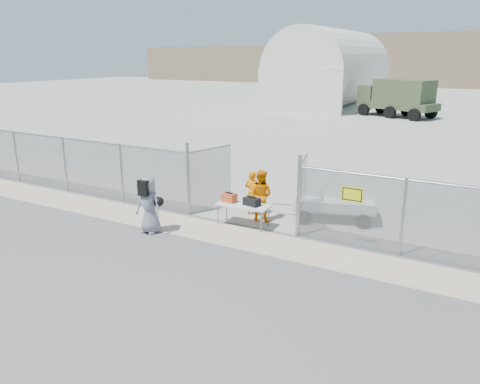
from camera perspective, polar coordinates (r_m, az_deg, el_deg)
The scene contains 13 objects.
ground at distance 13.61m, azimuth -4.15°, elevation -6.52°, with size 160.00×160.00×0.00m, color #444242.
tarmac_inside at distance 53.15m, azimuth 21.94°, elevation 9.49°, with size 160.00×80.00×0.01m, color #9D9E8D.
dirt_strip at distance 14.39m, azimuth -1.96°, elevation -5.16°, with size 44.00×1.60×0.01m, color #C4A88D.
chain_link_fence at distance 14.85m, azimuth -0.00°, elevation 0.00°, with size 40.00×0.20×2.20m, color gray, non-canonical shape.
quonset_hangar at distance 53.22m, azimuth 11.07°, elevation 14.67°, with size 9.00×18.00×8.00m, color silver, non-canonical shape.
folding_table at distance 14.95m, azimuth 0.39°, elevation -2.84°, with size 1.71×0.71×0.73m, color silver, non-canonical shape.
orange_bag at distance 15.06m, azimuth -1.34°, elevation -0.69°, with size 0.45×0.30×0.28m, color #CD5125.
black_duffel at distance 14.71m, azimuth 1.44°, elevation -1.18°, with size 0.51×0.30×0.25m, color black.
security_worker_left at distance 15.87m, azimuth 1.52°, elevation -0.13°, with size 0.57×0.38×1.56m, color orange.
security_worker_right at distance 15.36m, azimuth 2.53°, elevation -0.38°, with size 0.84×0.65×1.72m, color orange.
visitor at distance 14.53m, azimuth -11.04°, elevation -1.57°, with size 0.87×0.56×1.77m, color slate.
utility_trailer at distance 15.87m, azimuth 11.43°, elevation -1.85°, with size 3.39×1.75×0.82m, color silver, non-canonical shape.
military_truck at distance 44.13m, azimuth 18.67°, elevation 10.76°, with size 6.85×2.53×3.27m, color #3D492D, non-canonical shape.
Camera 1 is at (6.98, -10.42, 5.28)m, focal length 35.00 mm.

